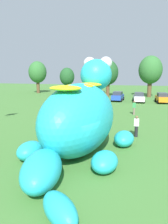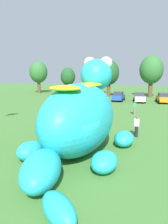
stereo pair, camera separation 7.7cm
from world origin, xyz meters
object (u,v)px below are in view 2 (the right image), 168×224
Objects in this scene: car_silver at (62,95)px; car_blue at (119,96)px; car_yellow at (101,96)px; giant_inflatable_creature at (80,118)px; car_black at (80,96)px; spectator_mid_field at (137,126)px; spectator_by_cars at (135,108)px; car_orange at (163,98)px; car_white at (139,97)px.

car_silver is 10.65m from car_blue.
car_silver is 7.40m from car_yellow.
giant_inflatable_creature is at bearing -80.54° from car_yellow.
car_black is 2.52× the size of spectator_mid_field.
spectator_mid_field and spectator_by_cars have the same top height.
giant_inflatable_creature is at bearing -87.52° from car_blue.
giant_inflatable_creature is 2.87× the size of car_orange.
car_blue is 22.46m from spectator_mid_field.
car_orange is (7.56, -0.37, 0.00)m from car_blue.
spectator_mid_field is (4.44, -22.02, -0.01)m from car_blue.
car_yellow is 0.97× the size of car_orange.
giant_inflatable_creature is 7.17× the size of spectator_mid_field.
car_blue and car_orange have the same top height.
car_orange is (14.51, 1.07, 0.00)m from car_black.
car_silver is at bearing -171.49° from car_yellow.
car_black and car_yellow have the same top height.
car_blue is at bearing 101.40° from spectator_mid_field.
car_silver is at bearing 114.74° from giant_inflatable_creature.
car_orange is 2.50× the size of spectator_mid_field.
giant_inflatable_creature is 26.99m from car_yellow.
car_orange is at bearing 4.23° from car_black.
car_white is (3.71, -0.68, 0.00)m from car_blue.
car_orange is 12.85m from spectator_by_cars.
car_black is 3.96m from car_yellow.
car_silver is 1.00× the size of car_yellow.
car_silver is 0.97× the size of car_white.
spectator_by_cars is (14.27, -11.57, -0.01)m from car_silver.
spectator_by_cars is at bearing -73.74° from car_blue.
giant_inflatable_creature reaches higher than car_yellow.
giant_inflatable_creature reaches higher than car_black.
spectator_mid_field is (11.39, -20.57, -0.01)m from car_black.
car_silver is (-11.74, 25.49, -1.42)m from giant_inflatable_creature.
car_yellow is at bearing 8.51° from car_silver.
car_yellow is 1.00× the size of car_blue.
car_yellow reaches higher than spectator_mid_field.
car_black is at bearing -6.09° from car_silver.
car_white is at bearing 4.07° from car_black.
car_white is (14.30, 0.37, 0.00)m from car_silver.
car_orange is at bearing 81.79° from spectator_mid_field.
spectator_mid_field is (0.73, -21.33, -0.01)m from car_white.
car_yellow is 2.44× the size of spectator_mid_field.
car_yellow is at bearing 118.79° from spectator_by_cars.
car_yellow is 7.03m from car_white.
car_silver reaches higher than spectator_by_cars.
car_yellow is at bearing 21.98° from car_black.
car_yellow is (3.67, 1.48, 0.00)m from car_black.
car_white is at bearing 84.34° from giant_inflatable_creature.
spectator_by_cars is (10.63, -11.18, -0.01)m from car_black.
giant_inflatable_creature reaches higher than car_white.
car_silver is 18.37m from spectator_by_cars.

